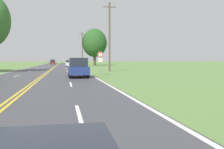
# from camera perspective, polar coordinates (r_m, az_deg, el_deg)

# --- Properties ---
(traffic_sign) EXTENTS (0.60, 0.10, 2.44)m
(traffic_sign) POSITION_cam_1_polar(r_m,az_deg,el_deg) (24.45, -2.82, 4.08)
(traffic_sign) COLOR gray
(traffic_sign) RESTS_ON ground
(utility_pole_midground) EXTENTS (1.80, 0.24, 9.33)m
(utility_pole_midground) POSITION_cam_1_polar(r_m,az_deg,el_deg) (32.61, -0.60, 9.22)
(utility_pole_midground) COLOR brown
(utility_pole_midground) RESTS_ON ground
(utility_pole_far) EXTENTS (1.80, 0.24, 8.85)m
(utility_pole_far) POSITION_cam_1_polar(r_m,az_deg,el_deg) (63.27, -7.18, 6.26)
(utility_pole_far) COLOR brown
(utility_pole_far) RESTS_ON ground
(tree_mid_treeline) EXTENTS (6.63, 6.63, 9.95)m
(tree_mid_treeline) POSITION_cam_1_polar(r_m,az_deg,el_deg) (64.84, -4.21, 7.57)
(tree_mid_treeline) COLOR #473828
(tree_mid_treeline) RESTS_ON ground
(car_dark_blue_suv_approaching) EXTENTS (1.82, 4.07, 1.79)m
(car_dark_blue_suv_approaching) POSITION_cam_1_polar(r_m,az_deg,el_deg) (22.11, -8.20, 1.76)
(car_dark_blue_suv_approaching) COLOR black
(car_dark_blue_suv_approaching) RESTS_ON ground
(car_silver_sedan_mid_near) EXTENTS (1.86, 4.10, 1.53)m
(car_silver_sedan_mid_near) POSITION_cam_1_polar(r_m,az_deg,el_deg) (55.92, -10.19, 2.68)
(car_silver_sedan_mid_near) COLOR black
(car_silver_sedan_mid_near) RESTS_ON ground
(car_maroon_van_mid_far) EXTENTS (1.88, 4.58, 1.64)m
(car_maroon_van_mid_far) POSITION_cam_1_polar(r_m,az_deg,el_deg) (85.94, -14.07, 3.00)
(car_maroon_van_mid_far) COLOR black
(car_maroon_van_mid_far) RESTS_ON ground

